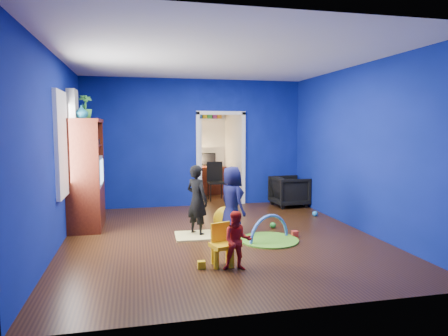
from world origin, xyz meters
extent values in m
cube|color=black|center=(0.00, 0.00, 0.00)|extent=(5.00, 5.50, 0.01)
cube|color=white|center=(0.00, 0.00, 2.90)|extent=(5.00, 5.50, 0.01)
cube|color=navy|center=(0.00, 2.75, 1.45)|extent=(5.00, 0.02, 2.90)
cube|color=navy|center=(0.00, -2.75, 1.45)|extent=(5.00, 0.02, 2.90)
cube|color=navy|center=(-2.50, 0.00, 1.45)|extent=(0.02, 5.50, 2.90)
cube|color=navy|center=(2.50, 0.00, 1.45)|extent=(0.02, 5.50, 2.90)
imported|color=black|center=(2.10, 2.20, 0.35)|extent=(0.81, 0.79, 0.69)
imported|color=black|center=(-0.35, 0.21, 0.60)|extent=(0.49, 0.52, 1.19)
imported|color=#0E1533|center=(0.22, 0.08, 0.58)|extent=(0.53, 0.66, 1.17)
imported|color=#AD121C|center=(-0.11, -1.55, 0.38)|extent=(0.42, 0.35, 0.76)
imported|color=#0B565E|center=(-2.22, 0.84, 2.07)|extent=(0.28, 0.28, 0.22)
imported|color=green|center=(-2.22, 1.36, 2.18)|extent=(0.32, 0.32, 0.44)
cube|color=#380F09|center=(-2.22, 1.14, 0.98)|extent=(0.58, 1.14, 1.96)
cube|color=silver|center=(-2.18, 1.14, 1.02)|extent=(0.46, 0.70, 0.54)
cube|color=#F2E07A|center=(-0.35, 0.11, 0.01)|extent=(0.77, 0.63, 0.03)
sphere|color=yellow|center=(0.17, 0.33, 0.22)|extent=(0.44, 0.44, 0.44)
cube|color=yellow|center=(-0.26, -1.35, 0.25)|extent=(0.35, 0.35, 0.50)
cylinder|color=green|center=(0.72, -0.39, 0.01)|extent=(0.93, 0.93, 0.02)
torus|color=#3F8CD8|center=(0.72, -0.39, 0.02)|extent=(0.78, 0.39, 0.83)
cube|color=white|center=(-2.48, 0.35, 1.55)|extent=(0.03, 0.95, 1.55)
cube|color=slate|center=(-2.37, 0.90, 1.25)|extent=(0.14, 0.42, 2.40)
cube|color=white|center=(0.60, 2.75, 1.05)|extent=(1.16, 0.10, 2.10)
cube|color=#3D140A|center=(0.60, 4.26, 0.38)|extent=(0.88, 0.44, 0.75)
cube|color=black|center=(0.60, 4.38, 0.95)|extent=(0.40, 0.05, 0.32)
sphere|color=#FFD88C|center=(0.32, 4.32, 0.93)|extent=(0.14, 0.14, 0.14)
cube|color=black|center=(0.60, 3.30, 0.46)|extent=(0.40, 0.40, 0.92)
cube|color=white|center=(0.60, 4.37, 2.02)|extent=(0.88, 0.24, 0.04)
cube|color=#F43728|center=(1.21, -0.26, 0.05)|extent=(0.10, 0.08, 0.10)
sphere|color=#2383CB|center=(2.22, 1.10, 0.06)|extent=(0.11, 0.11, 0.11)
cube|color=yellow|center=(-0.55, -1.40, 0.05)|extent=(0.10, 0.08, 0.10)
sphere|color=green|center=(1.05, 0.37, 0.06)|extent=(0.11, 0.11, 0.11)
camera|label=1|loc=(-1.35, -6.32, 1.82)|focal=32.00mm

